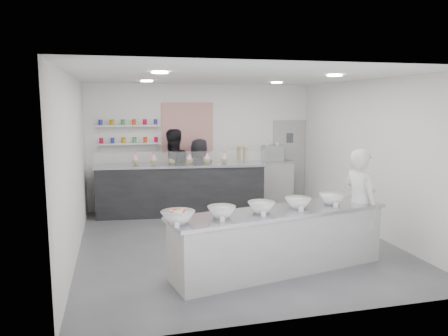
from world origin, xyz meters
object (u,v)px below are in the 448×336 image
Objects in this scene: staff_right at (200,175)px; espresso_machine at (272,153)px; prep_counter at (279,240)px; espresso_ledge at (264,183)px; staff_left at (172,171)px; back_bar at (181,189)px; woman_prep at (359,204)px.

espresso_machine is at bearing -154.53° from staff_right.
prep_counter is at bearing 114.30° from staff_right.
staff_left reaches higher than espresso_ledge.
espresso_ledge is at bearing 62.36° from prep_counter.
prep_counter is 0.91× the size of back_bar.
staff_left is (-2.57, 3.80, 0.07)m from woman_prep.
back_bar is at bearing 50.40° from staff_right.
staff_left reaches higher than prep_counter.
espresso_ledge reaches higher than prep_counter.
staff_left reaches higher than back_bar.
back_bar is at bearing 92.90° from prep_counter.
prep_counter is at bearing -108.77° from espresso_machine.
espresso_machine reaches higher than back_bar.
espresso_ledge is at bearing 180.00° from espresso_machine.
prep_counter is 2.01× the size of staff_right.
espresso_machine reaches higher than espresso_ledge.
back_bar is 2.27m from espresso_ledge.
woman_prep is 0.93× the size of staff_left.
woman_prep is at bearing 134.43° from staff_right.
back_bar is at bearing -165.36° from espresso_ledge.
staff_left reaches higher than woman_prep.
back_bar is at bearing 18.29° from woman_prep.
woman_prep is at bearing 101.85° from staff_left.
prep_counter is 1.90× the size of woman_prep.
prep_counter is at bearing 83.27° from staff_left.
espresso_machine is at bearing -16.15° from woman_prep.
staff_right is (-0.46, 4.03, 0.39)m from prep_counter.
espresso_ledge is at bearing -13.14° from woman_prep.
woman_prep is (2.41, -3.52, 0.32)m from back_bar.
prep_counter is at bearing 81.69° from woman_prep.
woman_prep reaches higher than espresso_ledge.
staff_right reaches higher than espresso_machine.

